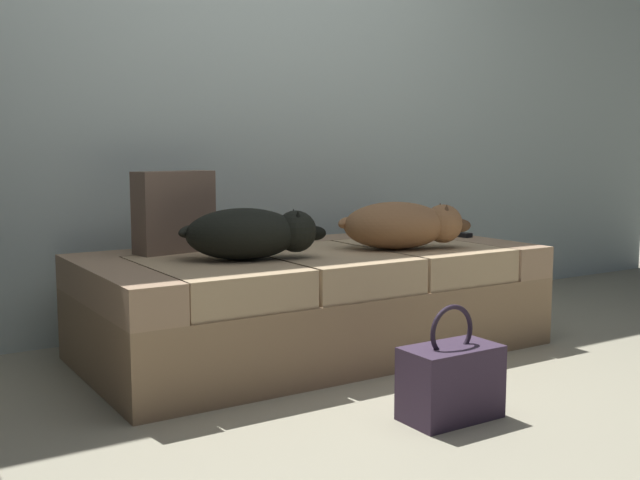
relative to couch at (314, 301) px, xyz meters
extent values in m
plane|color=#9E9980|center=(0.00, -1.01, -0.22)|extent=(10.00, 10.00, 0.00)
cube|color=silver|center=(0.00, 0.70, 1.18)|extent=(6.40, 0.10, 2.80)
cube|color=#957554|center=(0.00, 0.00, -0.07)|extent=(1.93, 0.93, 0.30)
cube|color=tan|center=(-0.87, 0.00, 0.15)|extent=(0.20, 0.93, 0.14)
cube|color=tan|center=(0.87, 0.00, 0.15)|extent=(0.20, 0.93, 0.14)
cube|color=tan|center=(0.00, 0.37, 0.15)|extent=(1.53, 0.20, 0.14)
cube|color=tan|center=(-0.51, -0.10, 0.15)|extent=(0.49, 0.72, 0.14)
cube|color=tan|center=(0.00, -0.10, 0.15)|extent=(0.49, 0.72, 0.14)
cube|color=tan|center=(0.51, -0.10, 0.15)|extent=(0.49, 0.72, 0.14)
ellipsoid|color=black|center=(-0.38, -0.08, 0.32)|extent=(0.50, 0.38, 0.20)
sphere|color=black|center=(-0.18, -0.15, 0.33)|extent=(0.17, 0.17, 0.17)
ellipsoid|color=black|center=(-0.11, -0.18, 0.32)|extent=(0.11, 0.09, 0.06)
cone|color=black|center=(-0.16, -0.11, 0.39)|extent=(0.04, 0.04, 0.05)
cone|color=black|center=(-0.19, -0.20, 0.39)|extent=(0.04, 0.04, 0.05)
ellipsoid|color=black|center=(-0.55, 0.03, 0.33)|extent=(0.16, 0.15, 0.05)
ellipsoid|color=#8C613E|center=(0.32, -0.15, 0.32)|extent=(0.51, 0.42, 0.21)
sphere|color=#8C613E|center=(0.51, -0.24, 0.33)|extent=(0.17, 0.17, 0.17)
ellipsoid|color=brown|center=(0.58, -0.27, 0.32)|extent=(0.11, 0.10, 0.06)
cone|color=brown|center=(0.53, -0.20, 0.39)|extent=(0.04, 0.04, 0.05)
cone|color=brown|center=(0.49, -0.28, 0.39)|extent=(0.04, 0.04, 0.05)
ellipsoid|color=#8C613E|center=(0.15, -0.03, 0.33)|extent=(0.17, 0.14, 0.05)
cube|color=black|center=(0.87, 0.05, 0.23)|extent=(0.05, 0.15, 0.02)
cube|color=#715B4C|center=(-0.52, 0.27, 0.39)|extent=(0.36, 0.18, 0.34)
cube|color=#3A2B40|center=(-0.07, -0.95, -0.10)|extent=(0.32, 0.18, 0.24)
torus|color=#291E2D|center=(-0.07, -0.95, 0.07)|extent=(0.18, 0.02, 0.18)
camera|label=1|loc=(-1.71, -2.75, 0.66)|focal=42.88mm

